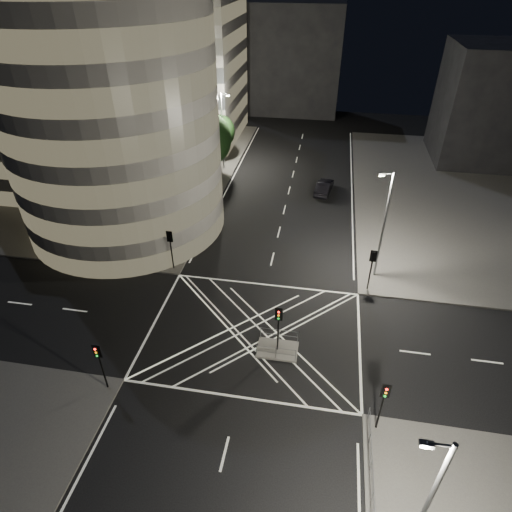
% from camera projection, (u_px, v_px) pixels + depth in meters
% --- Properties ---
extents(ground, '(120.00, 120.00, 0.00)m').
position_uv_depth(ground, '(254.00, 333.00, 33.05)').
color(ground, black).
rests_on(ground, ground).
extents(sidewalk_far_left, '(42.00, 42.00, 0.15)m').
position_uv_depth(sidewalk_far_left, '(81.00, 168.00, 58.88)').
color(sidewalk_far_left, '#54524F').
rests_on(sidewalk_far_left, ground).
extents(central_island, '(3.00, 2.00, 0.15)m').
position_uv_depth(central_island, '(277.00, 350.00, 31.52)').
color(central_island, slate).
rests_on(central_island, ground).
extents(office_tower_curved, '(30.00, 29.00, 27.20)m').
position_uv_depth(office_tower_curved, '(87.00, 90.00, 43.84)').
color(office_tower_curved, gray).
rests_on(office_tower_curved, sidewalk_far_left).
extents(office_block_rear, '(24.00, 16.00, 22.00)m').
position_uv_depth(office_block_rear, '(158.00, 61.00, 63.67)').
color(office_block_rear, gray).
rests_on(office_block_rear, sidewalk_far_left).
extents(building_right_far, '(14.00, 12.00, 15.00)m').
position_uv_depth(building_right_far, '(496.00, 104.00, 57.34)').
color(building_right_far, black).
rests_on(building_right_far, sidewalk_far_right).
extents(building_far_end, '(18.00, 8.00, 18.00)m').
position_uv_depth(building_far_end, '(289.00, 60.00, 75.30)').
color(building_far_end, black).
rests_on(building_far_end, ground).
extents(tree_a, '(4.56, 4.56, 7.26)m').
position_uv_depth(tree_a, '(158.00, 211.00, 39.05)').
color(tree_a, black).
rests_on(tree_a, sidewalk_far_left).
extents(tree_b, '(4.44, 4.44, 6.77)m').
position_uv_depth(tree_b, '(179.00, 187.00, 44.14)').
color(tree_b, black).
rests_on(tree_b, sidewalk_far_left).
extents(tree_c, '(3.86, 3.86, 6.93)m').
position_uv_depth(tree_c, '(196.00, 160.00, 48.71)').
color(tree_c, black).
rests_on(tree_c, sidewalk_far_left).
extents(tree_d, '(5.61, 5.61, 8.31)m').
position_uv_depth(tree_d, '(209.00, 139.00, 53.33)').
color(tree_d, black).
rests_on(tree_d, sidewalk_far_left).
extents(tree_e, '(3.90, 3.90, 6.27)m').
position_uv_depth(tree_e, '(221.00, 132.00, 58.79)').
color(tree_e, black).
rests_on(tree_e, sidewalk_far_left).
extents(traffic_signal_fl, '(0.55, 0.22, 4.00)m').
position_uv_depth(traffic_signal_fl, '(170.00, 243.00, 38.11)').
color(traffic_signal_fl, black).
rests_on(traffic_signal_fl, sidewalk_far_left).
extents(traffic_signal_nl, '(0.55, 0.22, 4.00)m').
position_uv_depth(traffic_signal_nl, '(99.00, 359.00, 27.12)').
color(traffic_signal_nl, black).
rests_on(traffic_signal_nl, sidewalk_near_left).
extents(traffic_signal_fr, '(0.55, 0.22, 4.00)m').
position_uv_depth(traffic_signal_fr, '(372.00, 263.00, 35.64)').
color(traffic_signal_fr, black).
rests_on(traffic_signal_fr, sidewalk_far_right).
extents(traffic_signal_nr, '(0.55, 0.22, 4.00)m').
position_uv_depth(traffic_signal_nr, '(384.00, 399.00, 24.66)').
color(traffic_signal_nr, black).
rests_on(traffic_signal_nr, sidewalk_near_right).
extents(traffic_signal_island, '(0.55, 0.22, 4.00)m').
position_uv_depth(traffic_signal_island, '(279.00, 321.00, 29.89)').
color(traffic_signal_island, black).
rests_on(traffic_signal_island, central_island).
extents(street_lamp_left_near, '(1.25, 0.25, 10.00)m').
position_uv_depth(street_lamp_left_near, '(179.00, 190.00, 40.89)').
color(street_lamp_left_near, slate).
rests_on(street_lamp_left_near, sidewalk_far_left).
extents(street_lamp_left_far, '(1.25, 0.25, 10.00)m').
position_uv_depth(street_lamp_left_far, '(223.00, 129.00, 55.43)').
color(street_lamp_left_far, slate).
rests_on(street_lamp_left_far, sidewalk_far_left).
extents(street_lamp_right_far, '(1.25, 0.25, 10.00)m').
position_uv_depth(street_lamp_right_far, '(383.00, 223.00, 35.83)').
color(street_lamp_right_far, slate).
rests_on(street_lamp_right_far, sidewalk_far_right).
extents(street_lamp_right_near, '(1.25, 0.25, 10.00)m').
position_uv_depth(street_lamp_right_near, '(423.00, 509.00, 17.25)').
color(street_lamp_right_near, slate).
rests_on(street_lamp_right_near, sidewalk_near_right).
extents(railing_near_right, '(0.06, 11.70, 1.10)m').
position_uv_depth(railing_near_right, '(373.00, 512.00, 21.67)').
color(railing_near_right, slate).
rests_on(railing_near_right, sidewalk_near_right).
extents(railing_island_south, '(2.80, 0.06, 1.10)m').
position_uv_depth(railing_island_south, '(276.00, 353.00, 30.43)').
color(railing_island_south, slate).
rests_on(railing_island_south, central_island).
extents(railing_island_north, '(2.80, 0.06, 1.10)m').
position_uv_depth(railing_island_north, '(279.00, 335.00, 31.89)').
color(railing_island_north, slate).
rests_on(railing_island_north, central_island).
extents(sedan, '(2.35, 4.90, 1.55)m').
position_uv_depth(sedan, '(324.00, 187.00, 52.32)').
color(sedan, black).
rests_on(sedan, ground).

